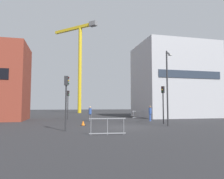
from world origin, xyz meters
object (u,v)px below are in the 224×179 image
traffic_light_near (66,94)px  traffic_light_crosswalk (68,100)px  pedestrian_waiting (150,112)px  pedestrian_walking (90,113)px  traffic_cone_orange (83,123)px  traffic_light_far (163,98)px  streetlamp_tall (168,82)px  construction_crane (80,56)px

traffic_light_near → traffic_light_crosswalk: bearing=88.0°
traffic_light_crosswalk → pedestrian_waiting: traffic_light_crosswalk is taller
traffic_light_near → pedestrian_walking: size_ratio=2.30×
traffic_cone_orange → traffic_light_crosswalk: bearing=98.0°
traffic_light_far → traffic_cone_orange: traffic_light_far is taller
streetlamp_tall → traffic_light_near: streetlamp_tall is taller
streetlamp_tall → pedestrian_waiting: size_ratio=3.79×
traffic_light_crosswalk → traffic_light_far: 12.91m
construction_crane → pedestrian_waiting: (6.32, -29.87, -13.55)m
traffic_light_crosswalk → traffic_light_far: (9.48, -8.77, 0.01)m
construction_crane → traffic_light_near: size_ratio=5.54×
pedestrian_walking → traffic_cone_orange: pedestrian_walking is taller
traffic_light_far → pedestrian_waiting: 4.09m
traffic_light_far → construction_crane: bearing=100.3°
traffic_light_far → pedestrian_walking: traffic_light_far is taller
construction_crane → traffic_cone_orange: (-2.11, -33.60, -14.42)m
construction_crane → traffic_cone_orange: size_ratio=47.95×
streetlamp_tall → construction_crane: bearing=98.8°
traffic_light_crosswalk → pedestrian_walking: traffic_light_crosswalk is taller
pedestrian_walking → pedestrian_waiting: pedestrian_waiting is taller
construction_crane → traffic_light_crosswalk: construction_crane is taller
traffic_light_crosswalk → traffic_light_near: traffic_light_near is taller
pedestrian_waiting → traffic_light_far: bearing=-92.7°
pedestrian_waiting → construction_crane: bearing=102.0°
pedestrian_waiting → pedestrian_walking: bearing=168.7°
streetlamp_tall → traffic_cone_orange: 8.87m
traffic_light_crosswalk → pedestrian_walking: bearing=-54.5°
streetlamp_tall → traffic_cone_orange: size_ratio=14.79×
traffic_light_crosswalk → traffic_cone_orange: bearing=-82.0°
streetlamp_tall → traffic_light_far: size_ratio=1.80×
traffic_light_far → pedestrian_walking: (-6.94, 5.20, -1.58)m
pedestrian_walking → pedestrian_waiting: bearing=-11.3°
streetlamp_tall → pedestrian_waiting: streetlamp_tall is taller
streetlamp_tall → traffic_light_crosswalk: bearing=129.1°
pedestrian_waiting → traffic_light_crosswalk: bearing=152.7°
pedestrian_waiting → streetlamp_tall: bearing=-97.5°
traffic_light_near → pedestrian_walking: 9.82m
traffic_light_far → streetlamp_tall: bearing=-105.5°
streetlamp_tall → traffic_light_crosswalk: (-8.88, 10.94, -1.50)m
traffic_light_crosswalk → pedestrian_walking: size_ratio=2.17×
traffic_light_far → pedestrian_walking: size_ratio=2.18×
streetlamp_tall → traffic_light_crosswalk: streetlamp_tall is taller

